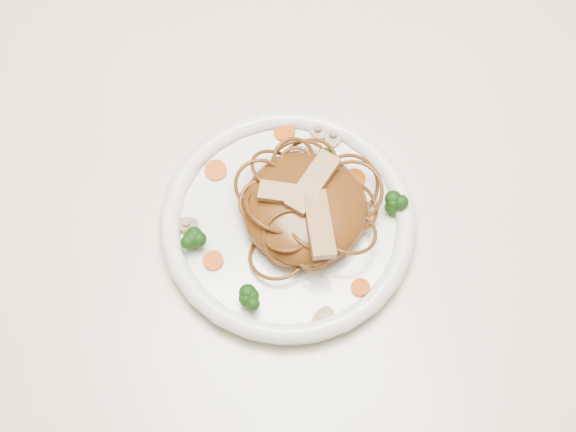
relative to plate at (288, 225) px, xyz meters
name	(u,v)px	position (x,y,z in m)	size (l,w,h in m)	color
ground	(297,341)	(0.06, 0.09, -0.76)	(4.00, 4.00, 0.00)	#4C321A
table	(302,180)	(0.06, 0.09, -0.11)	(1.20, 0.80, 0.75)	beige
plate	(288,225)	(0.00, 0.00, 0.00)	(0.25, 0.25, 0.02)	white
noodle_mound	(305,208)	(0.02, 0.00, 0.03)	(0.13, 0.13, 0.04)	#633012
chicken_a	(313,183)	(0.03, 0.01, 0.05)	(0.07, 0.02, 0.01)	tan
chicken_b	(289,194)	(0.01, 0.01, 0.05)	(0.06, 0.02, 0.01)	tan
chicken_c	(319,224)	(0.02, -0.03, 0.05)	(0.07, 0.02, 0.01)	tan
broccoli_0	(328,159)	(0.07, 0.04, 0.02)	(0.03, 0.03, 0.03)	#10370B
broccoli_1	(190,238)	(-0.10, 0.02, 0.02)	(0.03, 0.03, 0.03)	#10370B
broccoli_2	(250,300)	(-0.07, -0.06, 0.02)	(0.02, 0.02, 0.03)	#10370B
broccoli_3	(397,205)	(0.10, -0.04, 0.02)	(0.03, 0.03, 0.03)	#10370B
carrot_0	(285,132)	(0.04, 0.09, 0.01)	(0.02, 0.02, 0.01)	#DC5308
carrot_1	(213,261)	(-0.08, -0.01, 0.01)	(0.02, 0.02, 0.01)	#DC5308
carrot_2	(355,178)	(0.08, 0.01, 0.01)	(0.02, 0.02, 0.01)	#DC5308
carrot_3	(216,170)	(-0.04, 0.08, 0.01)	(0.02, 0.02, 0.01)	#DC5308
carrot_4	(360,288)	(0.03, -0.09, 0.01)	(0.02, 0.02, 0.01)	#DC5308
mushroom_0	(323,319)	(-0.02, -0.11, 0.01)	(0.03, 0.03, 0.01)	tan
mushroom_1	(333,136)	(0.09, 0.07, 0.01)	(0.03, 0.03, 0.01)	tan
mushroom_2	(187,225)	(-0.09, 0.04, 0.01)	(0.02, 0.02, 0.01)	tan
mushroom_3	(318,131)	(0.07, 0.08, 0.01)	(0.02, 0.02, 0.01)	tan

